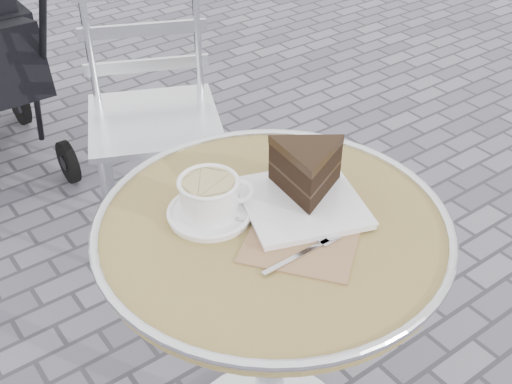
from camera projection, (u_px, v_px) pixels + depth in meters
cafe_table at (272, 283)px, 1.37m from camera, size 0.72×0.72×0.74m
cappuccino_set at (210, 200)px, 1.27m from camera, size 0.17×0.19×0.09m
cake_plate_set at (306, 177)px, 1.30m from camera, size 0.35×0.37×0.13m
bistro_chair at (149, 81)px, 2.12m from camera, size 0.56×0.56×0.93m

